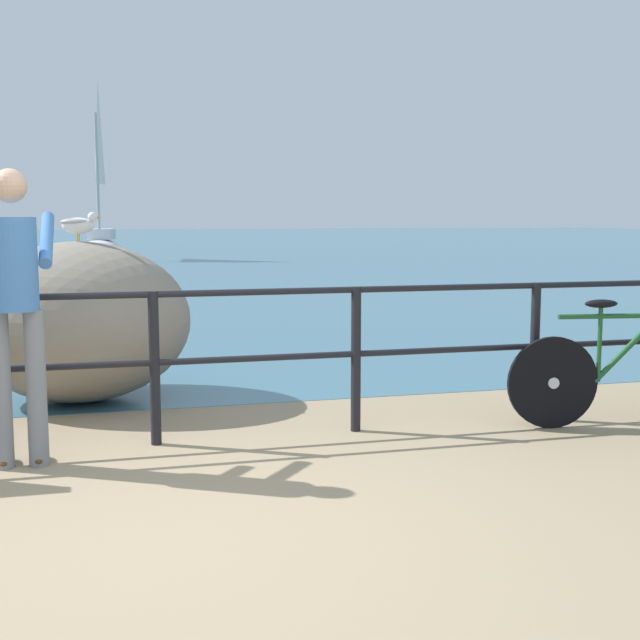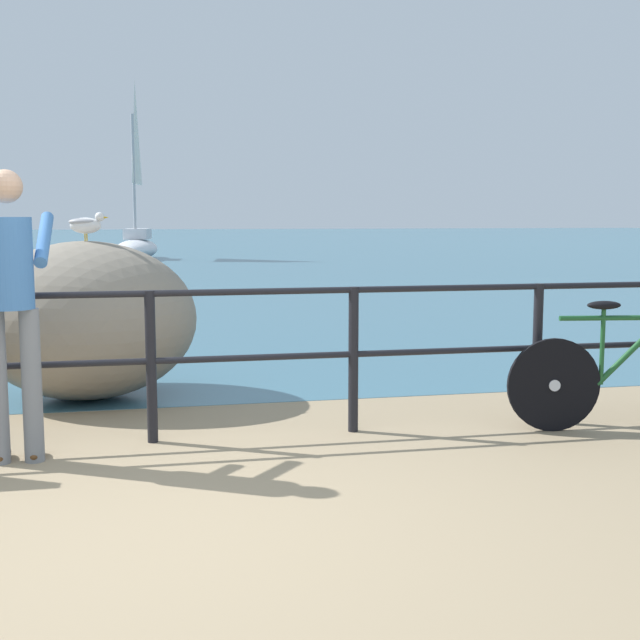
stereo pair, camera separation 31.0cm
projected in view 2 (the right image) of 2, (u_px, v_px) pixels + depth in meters
ground_plane at (147, 272)px, 23.44m from camera, size 120.00×120.00×0.10m
sea_surface at (145, 241)px, 50.29m from camera, size 120.00×90.00×0.01m
promenade_railing at (151, 348)px, 5.52m from camera, size 8.37×0.07×1.02m
person_at_railing at (11, 302)px, 5.04m from camera, size 0.44×0.64×1.78m
breakwater_boulder_main at (87, 320)px, 6.88m from camera, size 1.80×1.60×1.30m
seagull at (86, 224)px, 6.77m from camera, size 0.34×0.19×0.23m
sailboat at (137, 239)px, 28.78m from camera, size 1.92×4.54×6.16m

